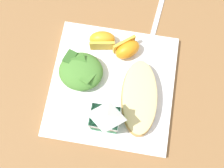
{
  "coord_description": "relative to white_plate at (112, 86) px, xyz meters",
  "views": [
    {
      "loc": [
        -0.03,
        0.15,
        0.61
      ],
      "look_at": [
        0.0,
        0.0,
        0.03
      ],
      "focal_mm": 42.97,
      "sensor_mm": 36.0,
      "label": 1
    }
  ],
  "objects": [
    {
      "name": "white_plate",
      "position": [
        0.0,
        0.0,
        0.0
      ],
      "size": [
        0.28,
        0.28,
        0.02
      ],
      "primitive_type": "cube",
      "color": "white",
      "rests_on": "ground"
    },
    {
      "name": "green_salad_pile",
      "position": [
        0.07,
        -0.01,
        0.03
      ],
      "size": [
        0.1,
        0.09,
        0.04
      ],
      "color": "#4C8433",
      "rests_on": "white_plate"
    },
    {
      "name": "orange_wedge_front",
      "position": [
        -0.02,
        -0.08,
        0.03
      ],
      "size": [
        0.07,
        0.07,
        0.04
      ],
      "color": "orange",
      "rests_on": "white_plate"
    },
    {
      "name": "ground",
      "position": [
        0.0,
        0.0,
        -0.01
      ],
      "size": [
        3.0,
        3.0,
        0.0
      ],
      "primitive_type": "plane",
      "color": "olive"
    },
    {
      "name": "metal_fork",
      "position": [
        -0.08,
        -0.15,
        -0.01
      ],
      "size": [
        0.04,
        0.19,
        0.01
      ],
      "color": "silver",
      "rests_on": "ground"
    },
    {
      "name": "milk_carton",
      "position": [
        -0.0,
        0.09,
        0.07
      ],
      "size": [
        0.06,
        0.05,
        0.11
      ],
      "color": "#2D8451",
      "rests_on": "white_plate"
    },
    {
      "name": "cheesy_pizza_bread",
      "position": [
        -0.06,
        0.02,
        0.03
      ],
      "size": [
        0.1,
        0.18,
        0.04
      ],
      "color": "tan",
      "rests_on": "white_plate"
    },
    {
      "name": "orange_wedge_middle",
      "position": [
        0.04,
        -0.1,
        0.03
      ],
      "size": [
        0.07,
        0.05,
        0.04
      ],
      "color": "orange",
      "rests_on": "white_plate"
    }
  ]
}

